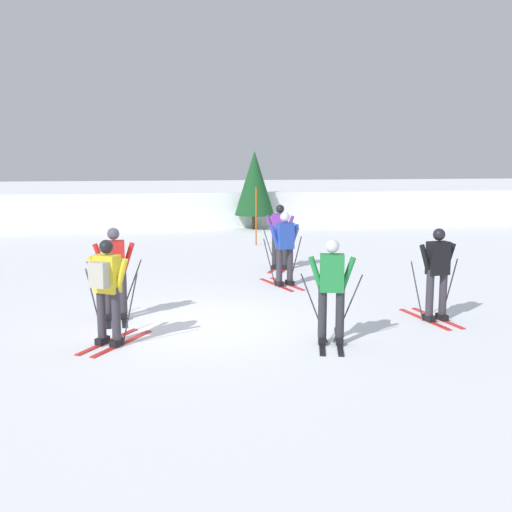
% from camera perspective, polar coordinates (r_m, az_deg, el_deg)
% --- Properties ---
extents(ground_plane, '(120.00, 120.00, 0.00)m').
position_cam_1_polar(ground_plane, '(11.82, -5.41, -5.94)').
color(ground_plane, white).
extents(far_snow_ridge, '(80.00, 9.24, 1.43)m').
position_cam_1_polar(far_snow_ridge, '(30.94, -7.17, 4.70)').
color(far_snow_ridge, white).
rests_on(far_snow_ridge, ground).
extents(skier_red, '(1.00, 1.63, 1.71)m').
position_cam_1_polar(skier_red, '(12.15, -12.32, -1.27)').
color(skier_red, black).
rests_on(skier_red, ground).
extents(skier_purple, '(0.97, 1.62, 1.71)m').
position_cam_1_polar(skier_purple, '(17.01, 2.12, 1.86)').
color(skier_purple, red).
rests_on(skier_purple, ground).
extents(skier_green, '(0.98, 1.64, 1.71)m').
position_cam_1_polar(skier_green, '(10.40, 6.66, -2.85)').
color(skier_green, black).
rests_on(skier_green, ground).
extents(skier_blue, '(0.97, 1.64, 1.71)m').
position_cam_1_polar(skier_blue, '(14.88, 2.52, 0.82)').
color(skier_blue, red).
rests_on(skier_blue, ground).
extents(skier_black, '(0.99, 1.64, 1.71)m').
position_cam_1_polar(skier_black, '(12.21, 15.62, -1.35)').
color(skier_black, red).
rests_on(skier_black, ground).
extents(skier_yellow, '(1.14, 1.56, 1.71)m').
position_cam_1_polar(skier_yellow, '(10.49, -12.96, -2.70)').
color(skier_yellow, red).
rests_on(skier_yellow, ground).
extents(trail_marker_pole, '(0.05, 0.05, 1.91)m').
position_cam_1_polar(trail_marker_pole, '(21.44, 0.01, 3.48)').
color(trail_marker_pole, '#C65614').
rests_on(trail_marker_pole, ground).
extents(conifer_far_left, '(1.60, 1.60, 3.11)m').
position_cam_1_polar(conifer_far_left, '(25.98, -0.13, 6.41)').
color(conifer_far_left, '#513823').
rests_on(conifer_far_left, ground).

